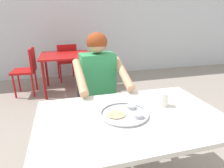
# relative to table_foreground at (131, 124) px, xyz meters

# --- Properties ---
(back_wall) EXTENTS (12.00, 0.12, 3.40)m
(back_wall) POSITION_rel_table_foreground_xyz_m (-0.00, 3.51, 1.05)
(back_wall) COLOR silver
(back_wall) RESTS_ON ground
(table_foreground) EXTENTS (1.28, 0.81, 0.72)m
(table_foreground) POSITION_rel_table_foreground_xyz_m (0.00, 0.00, 0.00)
(table_foreground) COLOR silver
(table_foreground) RESTS_ON ground
(thali_tray) EXTENTS (0.34, 0.34, 0.03)m
(thali_tray) POSITION_rel_table_foreground_xyz_m (-0.05, 0.02, 0.08)
(thali_tray) COLOR #B7BABF
(thali_tray) RESTS_ON table_foreground
(drinking_cup) EXTENTS (0.07, 0.07, 0.11)m
(drinking_cup) POSITION_rel_table_foreground_xyz_m (0.28, 0.08, 0.12)
(drinking_cup) COLOR white
(drinking_cup) RESTS_ON table_foreground
(chair_foreground) EXTENTS (0.43, 0.44, 0.81)m
(chair_foreground) POSITION_rel_table_foreground_xyz_m (-0.09, 0.87, -0.18)
(chair_foreground) COLOR #3F3F44
(chair_foreground) RESTS_ON ground
(diner_foreground) EXTENTS (0.50, 0.56, 1.22)m
(diner_foreground) POSITION_rel_table_foreground_xyz_m (-0.09, 0.66, 0.07)
(diner_foreground) COLOR #333333
(diner_foreground) RESTS_ON ground
(table_background_red) EXTENTS (0.90, 0.82, 0.71)m
(table_background_red) POSITION_rel_table_foreground_xyz_m (-0.36, 2.48, -0.03)
(table_background_red) COLOR #B71414
(table_background_red) RESTS_ON ground
(chair_red_left) EXTENTS (0.41, 0.42, 0.85)m
(chair_red_left) POSITION_rel_table_foreground_xyz_m (-1.04, 2.47, -0.16)
(chair_red_left) COLOR #B11213
(chair_red_left) RESTS_ON ground
(chair_red_right) EXTENTS (0.44, 0.42, 0.80)m
(chair_red_right) POSITION_rel_table_foreground_xyz_m (0.26, 2.47, -0.18)
(chair_red_right) COLOR #B41415
(chair_red_right) RESTS_ON ground
(chair_red_far) EXTENTS (0.47, 0.49, 0.82)m
(chair_red_far) POSITION_rel_table_foreground_xyz_m (-0.33, 3.04, -0.17)
(chair_red_far) COLOR #B31515
(chair_red_far) RESTS_ON ground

